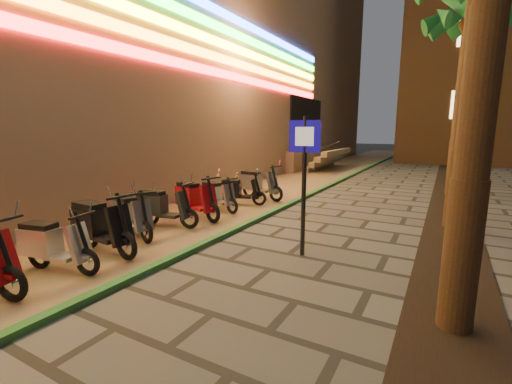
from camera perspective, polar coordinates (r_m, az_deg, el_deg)
The scene contains 15 objects.
ground at distance 4.80m, azimuth -22.33°, elevation -20.21°, with size 120.00×120.00×0.00m, color #474442.
parking_strip at distance 14.04m, azimuth 3.57°, elevation 0.56°, with size 3.40×60.00×0.01m, color #8C7251.
green_curb at distance 13.40m, azimuth 10.15°, elevation 0.15°, with size 0.18×60.00×0.10m, color #27692D.
planting_strip at distance 7.86m, azimuth 29.82°, elevation -8.62°, with size 1.20×40.00×0.02m, color black.
mall_building at distance 23.17m, azimuth -28.83°, elevation 21.84°, with size 24.23×44.00×15.00m.
palm_d at distance 14.93m, azimuth 31.83°, elevation 22.68°, with size 2.97×3.02×7.16m.
pedestrian_sign at distance 6.38m, azimuth 8.04°, elevation 4.14°, with size 0.58×0.12×2.63m.
scooter_4 at distance 6.79m, azimuth -30.95°, elevation -7.52°, with size 1.53×0.70×1.08m.
scooter_5 at distance 7.40m, azimuth -24.77°, elevation -5.00°, with size 1.78×0.62×1.25m.
scooter_6 at distance 8.26m, azimuth -20.18°, elevation -3.54°, with size 1.59×0.85×1.13m.
scooter_7 at distance 8.82m, azimuth -15.54°, elevation -2.37°, with size 1.63×0.73×1.15m.
scooter_8 at distance 9.48m, azimuth -10.32°, elevation -1.09°, with size 1.73×0.88×1.22m.
scooter_9 at distance 10.29m, azimuth -6.63°, elevation -0.49°, with size 1.49×0.76×1.06m.
scooter_10 at distance 10.98m, azimuth -3.05°, elevation 0.20°, with size 1.47×0.77×1.04m.
scooter_11 at distance 11.90m, azimuth 0.11°, elevation 1.42°, with size 1.76×0.76×1.24m.
Camera 1 is at (3.34, -2.49, 2.38)m, focal length 24.00 mm.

